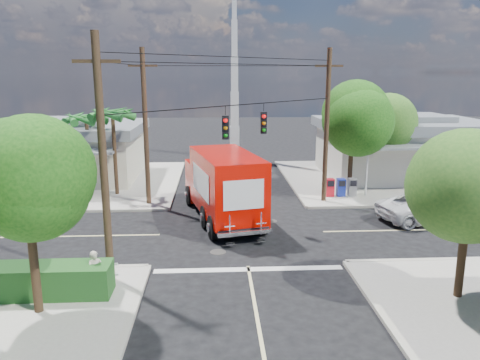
{
  "coord_description": "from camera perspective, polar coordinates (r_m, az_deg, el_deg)",
  "views": [
    {
      "loc": [
        -1.28,
        -21.55,
        7.63
      ],
      "look_at": [
        0.0,
        2.0,
        2.2
      ],
      "focal_mm": 35.0,
      "sensor_mm": 36.0,
      "label": 1
    }
  ],
  "objects": [
    {
      "name": "vending_boxes",
      "position": [
        29.64,
        12.2,
        -0.87
      ],
      "size": [
        1.9,
        0.5,
        1.1
      ],
      "color": "red",
      "rests_on": "sidewalk_ne"
    },
    {
      "name": "tree_se",
      "position": [
        16.92,
        26.32,
        -0.64
      ],
      "size": [
        3.67,
        3.54,
        5.62
      ],
      "color": "#422D1C",
      "rests_on": "sidewalk_se"
    },
    {
      "name": "palm_nw_front",
      "position": [
        29.82,
        -15.27,
        7.54
      ],
      "size": [
        3.01,
        3.08,
        5.59
      ],
      "color": "#422D1C",
      "rests_on": "sidewalk_nw"
    },
    {
      "name": "radio_tower",
      "position": [
        41.63,
        -0.67,
        10.23
      ],
      "size": [
        0.8,
        0.8,
        17.0
      ],
      "color": "silver",
      "rests_on": "ground"
    },
    {
      "name": "building_nw",
      "position": [
        36.07,
        -20.4,
        3.52
      ],
      "size": [
        10.8,
        10.2,
        4.3
      ],
      "color": "beige",
      "rests_on": "sidewalk_nw"
    },
    {
      "name": "picket_fence",
      "position": [
        18.58,
        -23.79,
        -10.16
      ],
      "size": [
        5.94,
        0.06,
        1.0
      ],
      "color": "silver",
      "rests_on": "sidewalk_sw"
    },
    {
      "name": "tree_ne_front",
      "position": [
        29.69,
        13.63,
        7.07
      ],
      "size": [
        4.21,
        4.14,
        6.66
      ],
      "color": "#422D1C",
      "rests_on": "sidewalk_ne"
    },
    {
      "name": "palm_nw_back",
      "position": [
        31.77,
        -18.23,
        6.98
      ],
      "size": [
        3.01,
        3.08,
        5.19
      ],
      "color": "#422D1C",
      "rests_on": "sidewalk_nw"
    },
    {
      "name": "hedge_sw",
      "position": [
        17.97,
        -25.29,
        -11.07
      ],
      "size": [
        6.2,
        1.2,
        1.1
      ],
      "primitive_type": "cube",
      "color": "#1F4F1D",
      "rests_on": "sidewalk_sw"
    },
    {
      "name": "pedestrian",
      "position": [
        17.17,
        -17.18,
        -10.7
      ],
      "size": [
        0.67,
        0.62,
        1.53
      ],
      "primitive_type": "imported",
      "rotation": [
        0.0,
        0.0,
        0.6
      ],
      "color": "#BCB09F",
      "rests_on": "sidewalk_sw"
    },
    {
      "name": "road_markings",
      "position": [
        21.51,
        0.51,
        -7.79
      ],
      "size": [
        32.0,
        32.0,
        0.01
      ],
      "color": "beige",
      "rests_on": "ground"
    },
    {
      "name": "tree_ne_back",
      "position": [
        32.64,
        16.88,
        6.36
      ],
      "size": [
        3.77,
        3.66,
        5.82
      ],
      "color": "#422D1C",
      "rests_on": "sidewalk_ne"
    },
    {
      "name": "utility_poles",
      "position": [
        23.34,
        -3.85,
        5.66
      ],
      "size": [
        12.0,
        10.68,
        9.0
      ],
      "color": "#473321",
      "rests_on": "ground"
    },
    {
      "name": "tree_sw_front",
      "position": [
        15.48,
        -24.68,
        -0.54
      ],
      "size": [
        3.88,
        3.78,
        6.03
      ],
      "color": "#422D1C",
      "rests_on": "sidewalk_sw"
    },
    {
      "name": "sidewalk_nw",
      "position": [
        34.65,
        -19.11,
        -0.36
      ],
      "size": [
        14.12,
        14.12,
        0.14
      ],
      "color": "#A09A90",
      "rests_on": "ground"
    },
    {
      "name": "delivery_truck",
      "position": [
        24.55,
        -2.13,
        -0.63
      ],
      "size": [
        4.36,
        8.82,
        3.67
      ],
      "color": "black",
      "rests_on": "ground"
    },
    {
      "name": "ground",
      "position": [
        22.89,
        0.27,
        -6.5
      ],
      "size": [
        120.0,
        120.0,
        0.0
      ],
      "primitive_type": "plane",
      "color": "black",
      "rests_on": "ground"
    },
    {
      "name": "parked_car",
      "position": [
        26.45,
        21.86,
        -3.12
      ],
      "size": [
        5.62,
        3.45,
        1.45
      ],
      "primitive_type": "imported",
      "rotation": [
        0.0,
        0.0,
        1.78
      ],
      "color": "silver",
      "rests_on": "ground"
    },
    {
      "name": "sidewalk_ne",
      "position": [
        35.45,
        17.03,
        0.07
      ],
      "size": [
        14.12,
        14.12,
        0.14
      ],
      "color": "#A09A90",
      "rests_on": "ground"
    },
    {
      "name": "building_ne",
      "position": [
        36.62,
        19.08,
        3.91
      ],
      "size": [
        11.8,
        10.2,
        4.5
      ],
      "color": "beige",
      "rests_on": "sidewalk_ne"
    }
  ]
}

